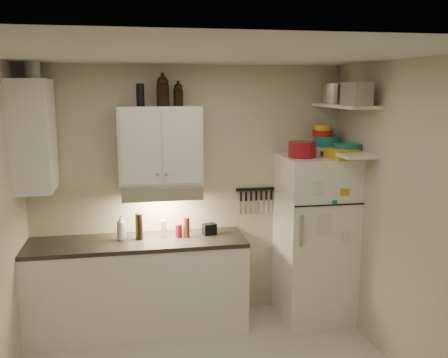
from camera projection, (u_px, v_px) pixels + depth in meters
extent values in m
cube|color=silver|center=(213.00, 53.00, 3.45)|extent=(3.20, 3.00, 0.02)
cube|color=beige|center=(189.00, 193.00, 5.15)|extent=(3.20, 0.02, 2.60)
cube|color=beige|center=(412.00, 224.00, 3.98)|extent=(0.02, 3.00, 2.60)
cube|color=white|center=(138.00, 287.00, 4.90)|extent=(2.10, 0.60, 0.88)
cube|color=#2A2724|center=(137.00, 242.00, 4.82)|extent=(2.10, 0.62, 0.04)
cube|color=white|center=(160.00, 145.00, 4.83)|extent=(0.80, 0.33, 0.75)
cube|color=white|center=(33.00, 136.00, 4.47)|extent=(0.33, 0.55, 1.00)
cube|color=silver|center=(161.00, 190.00, 4.84)|extent=(0.76, 0.46, 0.12)
cube|color=white|center=(315.00, 238.00, 5.12)|extent=(0.70, 0.68, 1.70)
cube|color=white|center=(344.00, 106.00, 4.78)|extent=(0.30, 0.95, 0.03)
cube|color=white|center=(342.00, 151.00, 4.86)|extent=(0.30, 0.95, 0.03)
cube|color=black|center=(256.00, 189.00, 5.25)|extent=(0.42, 0.02, 0.03)
cylinder|color=maroon|center=(302.00, 150.00, 4.86)|extent=(0.27, 0.27, 0.15)
cube|color=gold|center=(341.00, 154.00, 4.77)|extent=(0.27, 0.31, 0.10)
cylinder|color=silver|center=(317.00, 152.00, 4.94)|extent=(0.07, 0.07, 0.09)
cylinder|color=silver|center=(335.00, 93.00, 5.13)|extent=(0.29, 0.29, 0.20)
cube|color=#AAAAAD|center=(354.00, 94.00, 4.64)|extent=(0.25, 0.24, 0.20)
cube|color=#AAAAAD|center=(357.00, 94.00, 4.37)|extent=(0.25, 0.25, 0.20)
cylinder|color=#157377|center=(327.00, 142.00, 5.12)|extent=(0.26, 0.26, 0.11)
cylinder|color=red|center=(323.00, 133.00, 5.12)|extent=(0.21, 0.21, 0.06)
cylinder|color=yellow|center=(323.00, 128.00, 5.10)|extent=(0.16, 0.16, 0.05)
cylinder|color=#157377|center=(348.00, 147.00, 4.83)|extent=(0.32, 0.32, 0.07)
cylinder|color=black|center=(140.00, 95.00, 4.66)|extent=(0.08, 0.08, 0.21)
cylinder|color=black|center=(140.00, 96.00, 4.67)|extent=(0.07, 0.07, 0.19)
cylinder|color=silver|center=(32.00, 69.00, 4.45)|extent=(0.17, 0.17, 0.18)
imported|color=white|center=(121.00, 226.00, 4.80)|extent=(0.13, 0.13, 0.28)
cylinder|color=brown|center=(186.00, 227.00, 4.91)|extent=(0.07, 0.07, 0.20)
cylinder|color=#305A16|center=(138.00, 226.00, 4.85)|extent=(0.05, 0.05, 0.26)
cylinder|color=black|center=(140.00, 227.00, 4.82)|extent=(0.06, 0.06, 0.25)
cylinder|color=silver|center=(164.00, 228.00, 4.92)|extent=(0.07, 0.07, 0.17)
cylinder|color=maroon|center=(179.00, 231.00, 4.90)|extent=(0.08, 0.08, 0.13)
cube|color=black|center=(209.00, 229.00, 5.00)|extent=(0.15, 0.12, 0.11)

